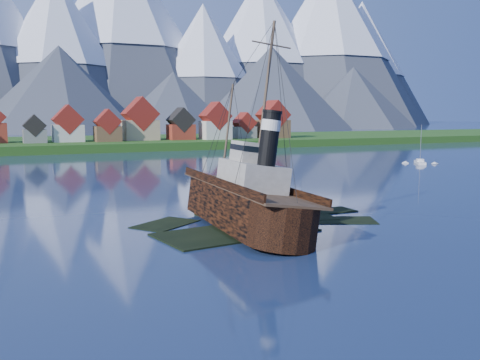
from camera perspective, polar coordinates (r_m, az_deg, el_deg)
name	(u,v)px	position (r m, az deg, el deg)	size (l,w,h in m)	color
ground	(252,227)	(64.52, 1.29, -5.07)	(1400.00, 1400.00, 0.00)	navy
shoal	(257,225)	(67.25, 1.85, -4.87)	(31.71, 21.24, 1.14)	black
shore_bank	(69,147)	(228.73, -17.81, 3.36)	(600.00, 80.00, 3.20)	#164112
seawall	(83,153)	(191.15, -16.40, 2.74)	(600.00, 2.50, 2.00)	#3F3D38
mountains	(20,30)	(543.87, -22.46, 14.59)	(965.00, 340.00, 205.00)	#2D333D
tugboat_wreck	(235,199)	(65.45, -0.49, -2.04)	(7.46, 32.16, 25.48)	black
sailboat_d	(420,163)	(153.62, 18.65, 1.75)	(6.27, 7.84, 11.08)	silver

